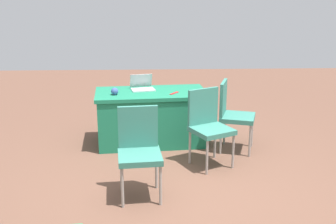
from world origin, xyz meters
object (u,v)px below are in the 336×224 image
Objects in this scene: chair_by_pillar at (209,123)px; table_foreground at (151,117)px; chair_tucked_right at (139,147)px; scissors_red at (174,93)px; chair_near_front at (232,112)px; laptop_silver at (142,87)px; yarn_ball at (115,91)px.

table_foreground is at bearing -75.62° from chair_by_pillar.
table_foreground is at bearing -100.06° from chair_tucked_right.
chair_tucked_right reaches higher than scissors_red.
chair_tucked_right is at bearing -27.03° from chair_near_front.
chair_tucked_right is 1.73m from laptop_silver.
scissors_red is at bearing -88.79° from chair_near_front.
table_foreground is 1.69× the size of chair_near_front.
chair_tucked_right is at bearing 16.57° from chair_by_pillar.
scissors_red is (0.38, -0.68, 0.21)m from chair_by_pillar.
laptop_silver reaches higher than yarn_ball.
laptop_silver reaches higher than chair_by_pillar.
scissors_red is at bearing -176.70° from yarn_ball.
yarn_ball is (0.36, -1.41, 0.26)m from chair_tucked_right.
chair_by_pillar is 0.81m from scissors_red.
chair_near_front is 1.31m from laptop_silver.
chair_near_front is 0.60m from chair_by_pillar.
chair_by_pillar reaches higher than scissors_red.
chair_tucked_right is 1.13m from chair_by_pillar.
laptop_silver reaches higher than scissors_red.
yarn_ball is at bearing 18.77° from table_foreground.
scissors_red is (-0.32, 0.12, 0.37)m from table_foreground.
table_foreground is 8.84× the size of scissors_red.
chair_near_front is at bearing 173.73° from yarn_ball.
table_foreground is at bearing -74.34° from scissors_red.
laptop_silver is (0.12, -0.13, 0.41)m from table_foreground.
chair_tucked_right is 2.54× the size of laptop_silver.
laptop_silver reaches higher than table_foreground.
chair_near_front reaches higher than chair_by_pillar.
chair_by_pillar reaches higher than yarn_ball.
chair_near_front is (-1.08, 0.34, 0.16)m from table_foreground.
chair_near_front reaches higher than table_foreground.
chair_by_pillar is (0.38, 0.46, -0.00)m from chair_near_front.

